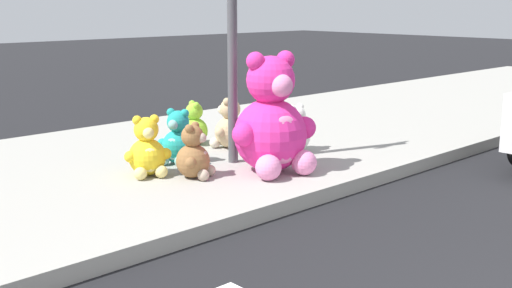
{
  "coord_description": "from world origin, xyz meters",
  "views": [
    {
      "loc": [
        -3.56,
        -0.84,
        1.91
      ],
      "look_at": [
        0.6,
        3.6,
        0.55
      ],
      "focal_mm": 44.33,
      "sensor_mm": 36.0,
      "label": 1
    }
  ],
  "objects_px": {
    "sign_pole": "(232,9)",
    "plush_white": "(295,132)",
    "plush_pink_large": "(272,124)",
    "plush_tan": "(229,127)",
    "plush_yellow": "(147,152)",
    "plush_lime": "(193,127)",
    "plush_teal": "(178,142)",
    "plush_brown": "(194,156)"
  },
  "relations": [
    {
      "from": "sign_pole",
      "to": "plush_lime",
      "type": "relative_size",
      "value": 5.82
    },
    {
      "from": "plush_teal",
      "to": "plush_white",
      "type": "relative_size",
      "value": 1.07
    },
    {
      "from": "plush_white",
      "to": "sign_pole",
      "type": "bearing_deg",
      "value": 174.77
    },
    {
      "from": "plush_tan",
      "to": "plush_yellow",
      "type": "bearing_deg",
      "value": -164.16
    },
    {
      "from": "sign_pole",
      "to": "plush_pink_large",
      "type": "xyz_separation_m",
      "value": [
        0.04,
        -0.59,
        -1.19
      ]
    },
    {
      "from": "plush_teal",
      "to": "sign_pole",
      "type": "bearing_deg",
      "value": -37.58
    },
    {
      "from": "plush_white",
      "to": "plush_brown",
      "type": "relative_size",
      "value": 1.01
    },
    {
      "from": "sign_pole",
      "to": "plush_teal",
      "type": "bearing_deg",
      "value": 142.42
    },
    {
      "from": "plush_tan",
      "to": "plush_lime",
      "type": "xyz_separation_m",
      "value": [
        -0.2,
        0.46,
        -0.03
      ]
    },
    {
      "from": "plush_teal",
      "to": "plush_tan",
      "type": "height_order",
      "value": "plush_tan"
    },
    {
      "from": "sign_pole",
      "to": "plush_pink_large",
      "type": "distance_m",
      "value": 1.32
    },
    {
      "from": "sign_pole",
      "to": "plush_yellow",
      "type": "distance_m",
      "value": 1.78
    },
    {
      "from": "plush_yellow",
      "to": "plush_lime",
      "type": "bearing_deg",
      "value": 34.58
    },
    {
      "from": "plush_yellow",
      "to": "plush_white",
      "type": "distance_m",
      "value": 1.96
    },
    {
      "from": "sign_pole",
      "to": "plush_lime",
      "type": "xyz_separation_m",
      "value": [
        0.25,
        1.06,
        -1.48
      ]
    },
    {
      "from": "plush_pink_large",
      "to": "plush_yellow",
      "type": "distance_m",
      "value": 1.33
    },
    {
      "from": "plush_tan",
      "to": "plush_lime",
      "type": "bearing_deg",
      "value": 113.52
    },
    {
      "from": "plush_pink_large",
      "to": "plush_white",
      "type": "bearing_deg",
      "value": 29.72
    },
    {
      "from": "sign_pole",
      "to": "plush_white",
      "type": "xyz_separation_m",
      "value": [
        0.92,
        -0.08,
        -1.47
      ]
    },
    {
      "from": "plush_teal",
      "to": "plush_lime",
      "type": "xyz_separation_m",
      "value": [
        0.74,
        0.68,
        -0.03
      ]
    },
    {
      "from": "plush_lime",
      "to": "plush_white",
      "type": "bearing_deg",
      "value": -59.73
    },
    {
      "from": "plush_yellow",
      "to": "plush_brown",
      "type": "xyz_separation_m",
      "value": [
        0.31,
        -0.4,
        -0.03
      ]
    },
    {
      "from": "plush_white",
      "to": "plush_lime",
      "type": "bearing_deg",
      "value": 120.27
    },
    {
      "from": "plush_lime",
      "to": "plush_yellow",
      "type": "bearing_deg",
      "value": -145.42
    },
    {
      "from": "plush_teal",
      "to": "plush_yellow",
      "type": "distance_m",
      "value": 0.57
    },
    {
      "from": "sign_pole",
      "to": "plush_lime",
      "type": "distance_m",
      "value": 1.83
    },
    {
      "from": "plush_yellow",
      "to": "plush_tan",
      "type": "relative_size",
      "value": 1.0
    },
    {
      "from": "plush_lime",
      "to": "sign_pole",
      "type": "bearing_deg",
      "value": -103.31
    },
    {
      "from": "plush_pink_large",
      "to": "plush_teal",
      "type": "height_order",
      "value": "plush_pink_large"
    },
    {
      "from": "plush_pink_large",
      "to": "plush_tan",
      "type": "xyz_separation_m",
      "value": [
        0.41,
        1.18,
        -0.26
      ]
    },
    {
      "from": "sign_pole",
      "to": "plush_lime",
      "type": "bearing_deg",
      "value": 76.69
    },
    {
      "from": "plush_yellow",
      "to": "plush_brown",
      "type": "distance_m",
      "value": 0.5
    },
    {
      "from": "plush_white",
      "to": "plush_brown",
      "type": "xyz_separation_m",
      "value": [
        -1.64,
        -0.13,
        -0.0
      ]
    },
    {
      "from": "plush_brown",
      "to": "plush_tan",
      "type": "bearing_deg",
      "value": 34.85
    },
    {
      "from": "sign_pole",
      "to": "plush_brown",
      "type": "relative_size",
      "value": 5.58
    },
    {
      "from": "plush_yellow",
      "to": "plush_teal",
      "type": "bearing_deg",
      "value": 20.54
    },
    {
      "from": "plush_pink_large",
      "to": "plush_lime",
      "type": "xyz_separation_m",
      "value": [
        0.21,
        1.64,
        -0.29
      ]
    },
    {
      "from": "plush_tan",
      "to": "plush_white",
      "type": "distance_m",
      "value": 0.83
    },
    {
      "from": "plush_pink_large",
      "to": "plush_white",
      "type": "distance_m",
      "value": 1.05
    },
    {
      "from": "plush_teal",
      "to": "plush_white",
      "type": "xyz_separation_m",
      "value": [
        1.41,
        -0.46,
        -0.02
      ]
    },
    {
      "from": "plush_tan",
      "to": "plush_pink_large",
      "type": "bearing_deg",
      "value": -109.26
    },
    {
      "from": "plush_lime",
      "to": "plush_brown",
      "type": "bearing_deg",
      "value": -127.23
    }
  ]
}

